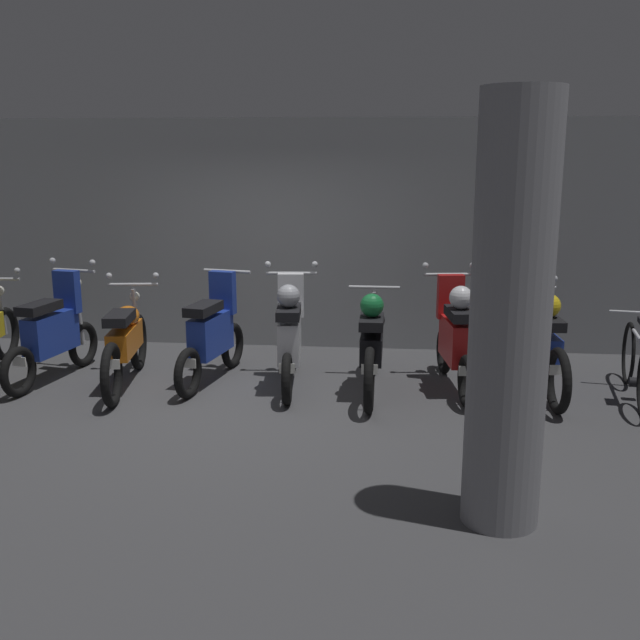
{
  "coord_description": "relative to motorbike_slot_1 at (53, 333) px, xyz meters",
  "views": [
    {
      "loc": [
        1.53,
        -6.97,
        2.5
      ],
      "look_at": [
        0.77,
        0.58,
        0.75
      ],
      "focal_mm": 41.75,
      "sensor_mm": 36.0,
      "label": 1
    }
  ],
  "objects": [
    {
      "name": "ground_plane",
      "position": [
        2.18,
        -0.61,
        -0.53
      ],
      "size": [
        80.0,
        80.0,
        0.0
      ],
      "primitive_type": "plane",
      "color": "#424244"
    },
    {
      "name": "motorbike_slot_2",
      "position": [
        0.86,
        -0.13,
        -0.04
      ],
      "size": [
        0.59,
        1.94,
        1.15
      ],
      "color": "black",
      "rests_on": "ground"
    },
    {
      "name": "motorbike_slot_3",
      "position": [
        1.75,
        0.12,
        -0.0
      ],
      "size": [
        0.57,
        1.67,
        1.18
      ],
      "color": "black",
      "rests_on": "ground"
    },
    {
      "name": "motorbike_slot_6",
      "position": [
        4.37,
        0.12,
        0.04
      ],
      "size": [
        0.59,
        1.68,
        1.29
      ],
      "color": "black",
      "rests_on": "ground"
    },
    {
      "name": "back_wall",
      "position": [
        2.18,
        1.82,
        0.91
      ],
      "size": [
        16.0,
        0.3,
        2.88
      ],
      "primitive_type": "cube",
      "color": "gray",
      "rests_on": "ground"
    },
    {
      "name": "motorbike_slot_1",
      "position": [
        0.0,
        0.0,
        0.0
      ],
      "size": [
        0.58,
        1.67,
        1.29
      ],
      "color": "black",
      "rests_on": "ground"
    },
    {
      "name": "bicycle",
      "position": [
        6.18,
        -0.04,
        -0.17
      ],
      "size": [
        0.5,
        1.72,
        0.89
      ],
      "color": "black",
      "rests_on": "ground"
    },
    {
      "name": "support_pillar",
      "position": [
        4.47,
        -2.78,
        0.91
      ],
      "size": [
        0.53,
        0.53,
        2.88
      ],
      "primitive_type": "cylinder",
      "color": "gray",
      "rests_on": "ground"
    },
    {
      "name": "motorbike_slot_5",
      "position": [
        3.49,
        -0.06,
        -0.0
      ],
      "size": [
        0.56,
        1.95,
        1.08
      ],
      "color": "black",
      "rests_on": "ground"
    },
    {
      "name": "motorbike_slot_7",
      "position": [
        5.24,
        0.1,
        0.0
      ],
      "size": [
        0.59,
        1.95,
        1.15
      ],
      "color": "black",
      "rests_on": "ground"
    },
    {
      "name": "motorbike_slot_4",
      "position": [
        2.62,
        0.03,
        0.04
      ],
      "size": [
        0.59,
        1.68,
        1.29
      ],
      "color": "black",
      "rests_on": "ground"
    }
  ]
}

